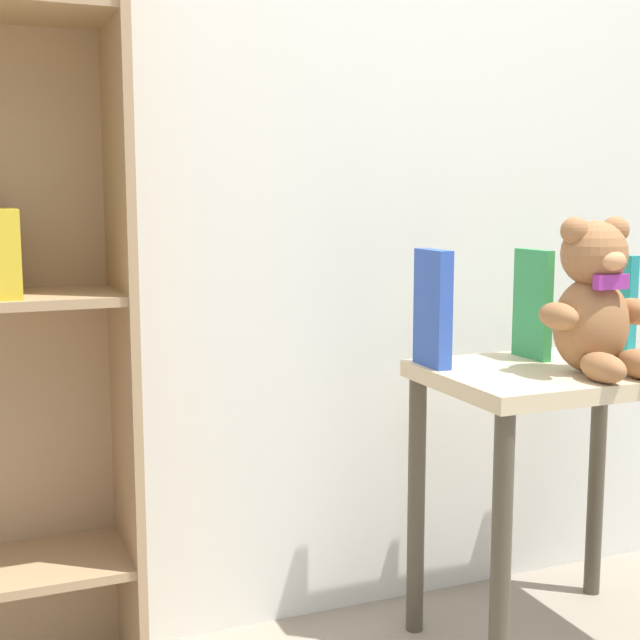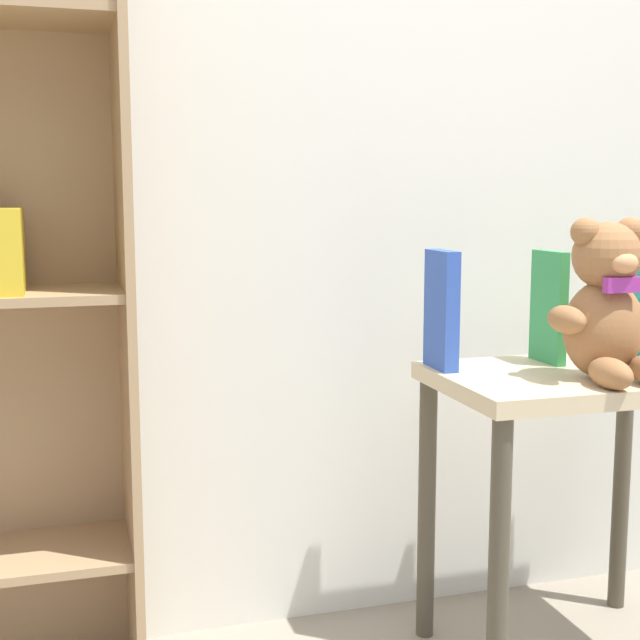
{
  "view_description": "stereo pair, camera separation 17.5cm",
  "coord_description": "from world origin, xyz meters",
  "px_view_note": "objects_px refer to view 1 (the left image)",
  "views": [
    {
      "loc": [
        -0.86,
        -0.64,
        1.01
      ],
      "look_at": [
        -0.2,
        0.96,
        0.76
      ],
      "focal_mm": 50.0,
      "sensor_mm": 36.0,
      "label": 1
    },
    {
      "loc": [
        -0.69,
        -0.7,
        1.01
      ],
      "look_at": [
        -0.2,
        0.96,
        0.76
      ],
      "focal_mm": 50.0,
      "sensor_mm": 36.0,
      "label": 2
    }
  ],
  "objects_px": {
    "teddy_bear": "(596,303)",
    "book_standing_teal": "(617,302)",
    "display_table": "(558,420)",
    "book_standing_green": "(533,304)",
    "book_standing_blue": "(433,308)"
  },
  "relations": [
    {
      "from": "teddy_bear",
      "to": "book_standing_blue",
      "type": "xyz_separation_m",
      "value": [
        -0.28,
        0.19,
        -0.02
      ]
    },
    {
      "from": "book_standing_blue",
      "to": "book_standing_teal",
      "type": "height_order",
      "value": "book_standing_blue"
    },
    {
      "from": "book_standing_blue",
      "to": "book_standing_green",
      "type": "height_order",
      "value": "book_standing_blue"
    },
    {
      "from": "book_standing_blue",
      "to": "display_table",
      "type": "bearing_deg",
      "value": -23.2
    },
    {
      "from": "teddy_bear",
      "to": "book_standing_green",
      "type": "relative_size",
      "value": 1.32
    },
    {
      "from": "book_standing_green",
      "to": "teddy_bear",
      "type": "bearing_deg",
      "value": -85.33
    },
    {
      "from": "display_table",
      "to": "book_standing_blue",
      "type": "xyz_separation_m",
      "value": [
        -0.26,
        0.11,
        0.25
      ]
    },
    {
      "from": "display_table",
      "to": "book_standing_green",
      "type": "height_order",
      "value": "book_standing_green"
    },
    {
      "from": "display_table",
      "to": "book_standing_blue",
      "type": "distance_m",
      "value": 0.37
    },
    {
      "from": "book_standing_blue",
      "to": "book_standing_teal",
      "type": "bearing_deg",
      "value": 1.99
    },
    {
      "from": "display_table",
      "to": "book_standing_green",
      "type": "bearing_deg",
      "value": 90.0
    },
    {
      "from": "display_table",
      "to": "teddy_bear",
      "type": "bearing_deg",
      "value": -74.94
    },
    {
      "from": "teddy_bear",
      "to": "book_standing_blue",
      "type": "relative_size",
      "value": 1.29
    },
    {
      "from": "teddy_bear",
      "to": "book_standing_teal",
      "type": "xyz_separation_m",
      "value": [
        0.23,
        0.2,
        -0.03
      ]
    },
    {
      "from": "teddy_bear",
      "to": "book_standing_teal",
      "type": "bearing_deg",
      "value": 41.14
    }
  ]
}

